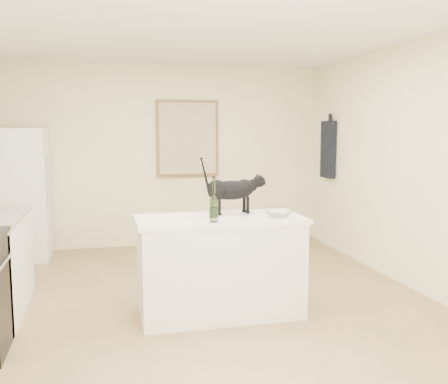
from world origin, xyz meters
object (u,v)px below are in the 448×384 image
black_cat (231,193)px  glass_bowl (278,214)px  fridge (20,194)px  wine_bottle (214,202)px

black_cat → glass_bowl: bearing=-45.9°
fridge → glass_bowl: (2.56, -2.69, 0.08)m
wine_bottle → black_cat: bearing=56.5°
black_cat → glass_bowl: size_ratio=2.44×
wine_bottle → glass_bowl: (0.61, 0.08, -0.14)m
fridge → wine_bottle: (1.95, -2.77, 0.22)m
fridge → wine_bottle: 3.39m
black_cat → wine_bottle: (-0.25, -0.37, -0.03)m
glass_bowl → fridge: bearing=133.6°
black_cat → wine_bottle: size_ratio=1.65×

